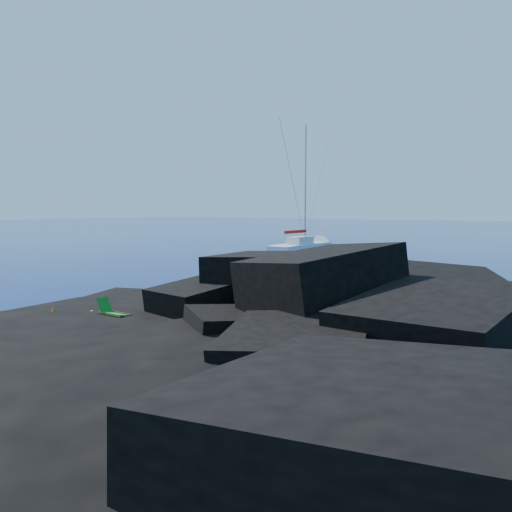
{
  "coord_description": "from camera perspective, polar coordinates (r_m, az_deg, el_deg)",
  "views": [
    {
      "loc": [
        22.51,
        -11.72,
        4.91
      ],
      "look_at": [
        3.89,
        12.57,
        2.0
      ],
      "focal_mm": 35.0,
      "sensor_mm": 36.0,
      "label": 1
    }
  ],
  "objects": [
    {
      "name": "towel",
      "position": [
        22.51,
        -19.31,
        -6.5
      ],
      "size": [
        2.0,
        1.54,
        0.05
      ],
      "primitive_type": "cube",
      "rotation": [
        0.0,
        0.0,
        0.43
      ],
      "color": "silver",
      "rests_on": "beach"
    },
    {
      "name": "sunbather",
      "position": [
        22.48,
        -19.33,
        -6.12
      ],
      "size": [
        1.76,
        1.15,
        0.26
      ],
      "primitive_type": null,
      "rotation": [
        0.0,
        0.0,
        0.43
      ],
      "color": "tan",
      "rests_on": "towel"
    },
    {
      "name": "surf_foam",
      "position": [
        24.7,
        -8.71,
        -6.1
      ],
      "size": [
        10.0,
        8.0,
        0.06
      ],
      "primitive_type": null,
      "color": "white",
      "rests_on": "ground"
    },
    {
      "name": "sailboat",
      "position": [
        56.76,
        5.32,
        0.45
      ],
      "size": [
        3.39,
        13.78,
        14.35
      ],
      "primitive_type": null,
      "rotation": [
        0.0,
        0.0,
        0.04
      ],
      "color": "silver",
      "rests_on": "ground"
    },
    {
      "name": "marker_cone",
      "position": [
        22.62,
        -22.14,
        -5.93
      ],
      "size": [
        0.38,
        0.38,
        0.52
      ],
      "primitive_type": "cone",
      "rotation": [
        0.0,
        0.0,
        -0.13
      ],
      "color": "#FF630D",
      "rests_on": "beach"
    },
    {
      "name": "ground",
      "position": [
        25.85,
        -24.67,
        -6.02
      ],
      "size": [
        400.0,
        400.0,
        0.0
      ],
      "primitive_type": "plane",
      "color": "#04083C",
      "rests_on": "ground"
    },
    {
      "name": "deck_chair",
      "position": [
        21.1,
        -15.88,
        -5.87
      ],
      "size": [
        1.47,
        0.67,
        1.0
      ],
      "primitive_type": null,
      "rotation": [
        0.0,
        0.0,
        0.02
      ],
      "color": "#1A7721",
      "rests_on": "beach"
    },
    {
      "name": "headland",
      "position": [
        18.2,
        4.52,
        -10.24
      ],
      "size": [
        24.0,
        24.0,
        3.6
      ],
      "primitive_type": null,
      "color": "black",
      "rests_on": "ground"
    },
    {
      "name": "beach",
      "position": [
        22.31,
        -18.06,
        -7.55
      ],
      "size": [
        9.08,
        6.86,
        0.7
      ],
      "primitive_type": "cube",
      "rotation": [
        0.0,
        0.0,
        -0.1
      ],
      "color": "black",
      "rests_on": "ground"
    }
  ]
}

